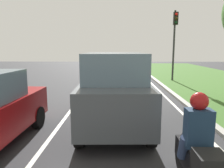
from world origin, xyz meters
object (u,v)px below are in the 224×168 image
Objects in this scene: motorcycle at (196,165)px; traffic_light_near_right at (175,33)px; rider_person at (198,127)px; car_suv_ahead at (114,89)px.

motorcycle is 0.37× the size of traffic_light_near_right.
traffic_light_near_right reaches higher than rider_person.
car_suv_ahead is at bearing 112.76° from motorcycle.
car_suv_ahead is 10.85m from traffic_light_near_right.
car_suv_ahead is at bearing -114.23° from traffic_light_near_right.
motorcycle is 1.63× the size of rider_person.
car_suv_ahead is 3.54m from rider_person.
traffic_light_near_right is (3.01, 12.98, 2.98)m from motorcycle.
traffic_light_near_right is at bearing 64.25° from car_suv_ahead.
motorcycle is at bearing -103.05° from traffic_light_near_right.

